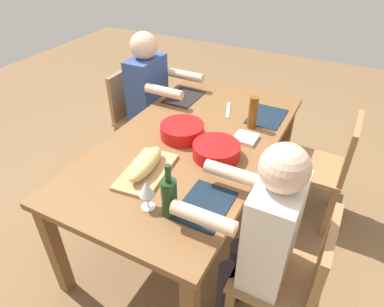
# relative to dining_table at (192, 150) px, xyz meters

# --- Properties ---
(ground_plane) EXTENTS (8.00, 8.00, 0.00)m
(ground_plane) POSITION_rel_dining_table_xyz_m (0.00, 0.00, -0.66)
(ground_plane) COLOR brown
(dining_table) EXTENTS (1.83, 0.99, 0.74)m
(dining_table) POSITION_rel_dining_table_xyz_m (0.00, 0.00, 0.00)
(dining_table) COLOR brown
(dining_table) RESTS_ON ground_plane
(chair_far_right) EXTENTS (0.40, 0.40, 0.85)m
(chair_far_right) POSITION_rel_dining_table_xyz_m (0.50, 0.82, -0.18)
(chair_far_right) COLOR #9E7044
(chair_far_right) RESTS_ON ground_plane
(diner_far_right) EXTENTS (0.41, 0.53, 1.20)m
(diner_far_right) POSITION_rel_dining_table_xyz_m (0.50, 0.63, 0.04)
(diner_far_right) COLOR #2D2D38
(diner_far_right) RESTS_ON ground_plane
(chair_far_left) EXTENTS (0.40, 0.40, 0.85)m
(chair_far_left) POSITION_rel_dining_table_xyz_m (-0.50, 0.82, -0.18)
(chair_far_left) COLOR #9E7044
(chair_far_left) RESTS_ON ground_plane
(chair_near_left) EXTENTS (0.40, 0.40, 0.85)m
(chair_near_left) POSITION_rel_dining_table_xyz_m (-0.50, -0.82, -0.18)
(chair_near_left) COLOR #9E7044
(chair_near_left) RESTS_ON ground_plane
(diner_near_left) EXTENTS (0.41, 0.53, 1.20)m
(diner_near_left) POSITION_rel_dining_table_xyz_m (-0.50, -0.63, 0.04)
(diner_near_left) COLOR #2D2D38
(diner_near_left) RESTS_ON ground_plane
(serving_bowl_greens) EXTENTS (0.28, 0.28, 0.09)m
(serving_bowl_greens) POSITION_rel_dining_table_xyz_m (0.10, 0.21, 0.13)
(serving_bowl_greens) COLOR red
(serving_bowl_greens) RESTS_ON dining_table
(serving_bowl_salad) EXTENTS (0.28, 0.28, 0.09)m
(serving_bowl_salad) POSITION_rel_dining_table_xyz_m (0.00, -0.07, 0.13)
(serving_bowl_salad) COLOR red
(serving_bowl_salad) RESTS_ON dining_table
(cutting_board) EXTENTS (0.42, 0.26, 0.02)m
(cutting_board) POSITION_rel_dining_table_xyz_m (0.42, -0.07, 0.09)
(cutting_board) COLOR tan
(cutting_board) RESTS_ON dining_table
(bread_loaf) EXTENTS (0.33, 0.14, 0.09)m
(bread_loaf) POSITION_rel_dining_table_xyz_m (0.42, -0.07, 0.14)
(bread_loaf) COLOR tan
(bread_loaf) RESTS_ON cutting_board
(wine_bottle) EXTENTS (0.08, 0.08, 0.29)m
(wine_bottle) POSITION_rel_dining_table_xyz_m (0.63, 0.21, 0.19)
(wine_bottle) COLOR #193819
(wine_bottle) RESTS_ON dining_table
(beer_bottle) EXTENTS (0.06, 0.06, 0.22)m
(beer_bottle) POSITION_rel_dining_table_xyz_m (-0.32, 0.28, 0.19)
(beer_bottle) COLOR brown
(beer_bottle) RESTS_ON dining_table
(wine_glass) EXTENTS (0.08, 0.08, 0.17)m
(wine_glass) POSITION_rel_dining_table_xyz_m (0.64, 0.09, 0.19)
(wine_glass) COLOR silver
(wine_glass) RESTS_ON dining_table
(placemat_far_right) EXTENTS (0.32, 0.23, 0.01)m
(placemat_far_right) POSITION_rel_dining_table_xyz_m (0.50, 0.33, 0.08)
(placemat_far_right) COLOR #142333
(placemat_far_right) RESTS_ON dining_table
(placemat_far_left) EXTENTS (0.32, 0.23, 0.01)m
(placemat_far_left) POSITION_rel_dining_table_xyz_m (-0.50, 0.33, 0.08)
(placemat_far_left) COLOR #142333
(placemat_far_left) RESTS_ON dining_table
(placemat_near_left) EXTENTS (0.32, 0.23, 0.01)m
(placemat_near_left) POSITION_rel_dining_table_xyz_m (-0.50, -0.33, 0.08)
(placemat_near_left) COLOR black
(placemat_near_left) RESTS_ON dining_table
(carving_knife) EXTENTS (0.22, 0.10, 0.01)m
(carving_knife) POSITION_rel_dining_table_xyz_m (-0.46, 0.06, 0.08)
(carving_knife) COLOR silver
(carving_knife) RESTS_ON dining_table
(napkin_stack) EXTENTS (0.14, 0.14, 0.02)m
(napkin_stack) POSITION_rel_dining_table_xyz_m (-0.15, 0.30, 0.09)
(napkin_stack) COLOR white
(napkin_stack) RESTS_ON dining_table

